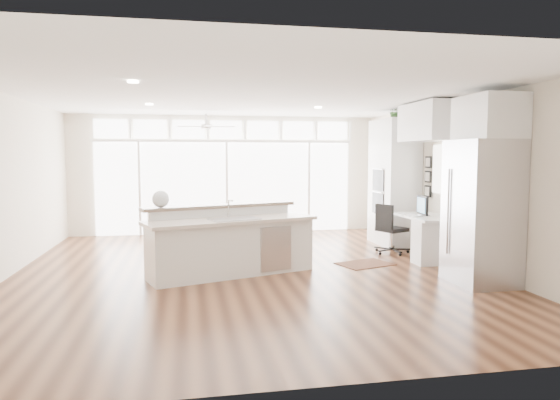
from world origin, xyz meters
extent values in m
cube|color=#442415|center=(0.00, 0.00, -0.01)|extent=(7.00, 8.00, 0.02)
cube|color=white|center=(0.00, 0.00, 2.70)|extent=(7.00, 8.00, 0.02)
cube|color=silver|center=(0.00, 4.00, 1.35)|extent=(7.00, 0.04, 2.70)
cube|color=silver|center=(0.00, -4.00, 1.35)|extent=(7.00, 0.04, 2.70)
cube|color=silver|center=(3.50, 0.00, 1.35)|extent=(0.04, 8.00, 2.70)
cube|color=white|center=(0.00, 3.94, 1.05)|extent=(5.80, 0.06, 2.08)
cube|color=white|center=(0.00, 3.94, 2.38)|extent=(5.90, 0.06, 0.40)
cube|color=white|center=(3.46, 0.30, 1.55)|extent=(0.04, 0.85, 0.85)
cube|color=white|center=(-0.50, 2.80, 2.48)|extent=(1.16, 1.16, 0.32)
cube|color=silver|center=(0.00, 0.20, 2.68)|extent=(3.40, 3.00, 0.02)
cube|color=white|center=(3.17, 1.80, 1.25)|extent=(0.64, 1.20, 2.50)
cube|color=white|center=(3.13, 0.30, 0.38)|extent=(0.72, 1.30, 0.76)
cube|color=white|center=(3.17, 0.30, 2.35)|extent=(0.64, 1.30, 0.64)
cube|color=#B6B5BA|center=(3.11, -1.35, 1.00)|extent=(0.76, 0.90, 2.00)
cube|color=white|center=(3.17, -1.35, 2.30)|extent=(0.64, 0.90, 0.60)
cube|color=black|center=(3.46, 0.92, 1.40)|extent=(0.06, 0.22, 0.80)
cube|color=white|center=(-0.25, -0.19, 0.51)|extent=(2.75, 1.74, 1.02)
cube|color=#361A11|center=(1.96, 0.12, 0.01)|extent=(0.99, 0.84, 0.01)
cube|color=black|center=(2.78, 0.93, 0.45)|extent=(0.61, 0.59, 0.90)
sphere|color=white|center=(-1.28, -0.11, 1.15)|extent=(0.29, 0.29, 0.25)
cube|color=black|center=(3.05, 0.30, 0.94)|extent=(0.12, 0.44, 0.36)
cube|color=white|center=(2.88, 0.30, 0.77)|extent=(0.17, 0.35, 0.02)
imported|color=#2D5323|center=(3.17, 1.80, 2.63)|extent=(0.32, 0.35, 0.26)
camera|label=1|loc=(-0.90, -7.57, 1.77)|focal=32.00mm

